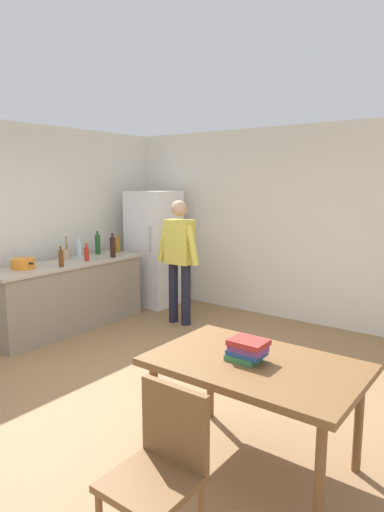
# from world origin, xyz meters

# --- Properties ---
(ground_plane) EXTENTS (14.00, 14.00, 0.00)m
(ground_plane) POSITION_xyz_m (0.00, 0.00, 0.00)
(ground_plane) COLOR #936D47
(wall_back) EXTENTS (6.40, 0.12, 2.70)m
(wall_back) POSITION_xyz_m (0.00, 3.00, 1.35)
(wall_back) COLOR silver
(wall_back) RESTS_ON ground_plane
(kitchen_counter) EXTENTS (0.64, 2.20, 0.90)m
(kitchen_counter) POSITION_xyz_m (-2.00, 0.80, 0.45)
(kitchen_counter) COLOR gray
(kitchen_counter) RESTS_ON ground_plane
(refrigerator) EXTENTS (0.70, 0.67, 1.80)m
(refrigerator) POSITION_xyz_m (-1.90, 2.40, 0.90)
(refrigerator) COLOR white
(refrigerator) RESTS_ON ground_plane
(person) EXTENTS (0.70, 0.22, 1.70)m
(person) POSITION_xyz_m (-0.95, 1.85, 0.98)
(person) COLOR #1E1E2D
(person) RESTS_ON ground_plane
(dining_table) EXTENTS (1.40, 0.90, 0.75)m
(dining_table) POSITION_xyz_m (1.40, -0.30, 0.67)
(dining_table) COLOR brown
(dining_table) RESTS_ON ground_plane
(chair) EXTENTS (0.42, 0.42, 0.91)m
(chair) POSITION_xyz_m (1.40, -1.27, 0.53)
(chair) COLOR brown
(chair) RESTS_ON ground_plane
(cooking_pot) EXTENTS (0.40, 0.28, 0.12)m
(cooking_pot) POSITION_xyz_m (-2.07, 0.20, 0.96)
(cooking_pot) COLOR orange
(cooking_pot) RESTS_ON kitchen_counter
(utensil_jar) EXTENTS (0.11, 0.11, 0.32)m
(utensil_jar) POSITION_xyz_m (-2.18, 0.92, 0.98)
(utensil_jar) COLOR tan
(utensil_jar) RESTS_ON kitchen_counter
(bottle_water_clear) EXTENTS (0.07, 0.07, 0.30)m
(bottle_water_clear) POSITION_xyz_m (-2.14, 1.11, 1.03)
(bottle_water_clear) COLOR silver
(bottle_water_clear) RESTS_ON kitchen_counter
(bottle_oil_amber) EXTENTS (0.06, 0.06, 0.28)m
(bottle_oil_amber) POSITION_xyz_m (-2.06, 1.78, 1.02)
(bottle_oil_amber) COLOR #996619
(bottle_oil_amber) RESTS_ON kitchen_counter
(bottle_sauce_red) EXTENTS (0.06, 0.06, 0.24)m
(bottle_sauce_red) POSITION_xyz_m (-1.86, 1.01, 1.00)
(bottle_sauce_red) COLOR #B22319
(bottle_sauce_red) RESTS_ON kitchen_counter
(bottle_wine_dark) EXTENTS (0.08, 0.08, 0.34)m
(bottle_wine_dark) POSITION_xyz_m (-1.80, 1.43, 1.05)
(bottle_wine_dark) COLOR black
(bottle_wine_dark) RESTS_ON kitchen_counter
(bottle_wine_green) EXTENTS (0.08, 0.08, 0.34)m
(bottle_wine_green) POSITION_xyz_m (-2.18, 1.49, 1.05)
(bottle_wine_green) COLOR #1E5123
(bottle_wine_green) RESTS_ON kitchen_counter
(bottle_beer_brown) EXTENTS (0.06, 0.06, 0.26)m
(bottle_beer_brown) POSITION_xyz_m (-1.79, 0.55, 1.01)
(bottle_beer_brown) COLOR #5B3314
(bottle_beer_brown) RESTS_ON kitchen_counter
(book_stack) EXTENTS (0.26, 0.19, 0.15)m
(book_stack) POSITION_xyz_m (1.35, -0.32, 0.83)
(book_stack) COLOR #387A47
(book_stack) RESTS_ON dining_table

